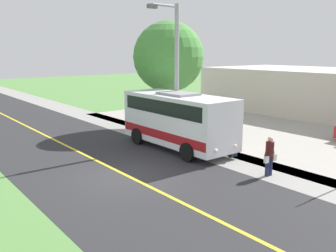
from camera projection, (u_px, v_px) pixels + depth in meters
ground_plane at (127, 176)px, 15.04m from camera, size 120.00×120.00×0.00m
road_surface at (127, 176)px, 15.04m from camera, size 8.00×100.00×0.01m
sidewalk at (215, 154)px, 18.21m from camera, size 2.40×100.00×0.01m
road_centre_line at (127, 176)px, 15.03m from camera, size 0.16×100.00×0.00m
shuttle_bus_front at (178, 118)px, 19.00m from camera, size 2.62×6.89×2.99m
pedestrian_with_bags at (270, 155)px, 14.89m from camera, size 0.72×0.34×1.68m
pedestrian_waiting at (235, 137)px, 17.59m from camera, size 0.72×0.34×1.82m
street_light_pole at (175, 69)px, 19.30m from camera, size 1.97×0.24×7.51m
tree_curbside at (168, 57)px, 23.58m from camera, size 4.61×4.61×7.04m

